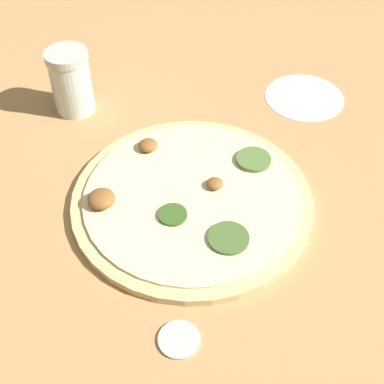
# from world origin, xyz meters

# --- Properties ---
(ground_plane) EXTENTS (3.00, 3.00, 0.00)m
(ground_plane) POSITION_xyz_m (0.00, 0.00, 0.00)
(ground_plane) COLOR tan
(pizza) EXTENTS (0.32, 0.32, 0.03)m
(pizza) POSITION_xyz_m (0.00, -0.00, 0.01)
(pizza) COLOR #D6B77A
(pizza) RESTS_ON ground_plane
(spice_jar) EXTENTS (0.07, 0.07, 0.10)m
(spice_jar) POSITION_xyz_m (-0.00, -0.28, 0.05)
(spice_jar) COLOR silver
(spice_jar) RESTS_ON ground_plane
(loose_cap) EXTENTS (0.05, 0.05, 0.01)m
(loose_cap) POSITION_xyz_m (0.15, 0.14, 0.00)
(loose_cap) COLOR beige
(loose_cap) RESTS_ON ground_plane
(flour_patch) EXTENTS (0.13, 0.13, 0.00)m
(flour_patch) POSITION_xyz_m (-0.30, -0.05, 0.00)
(flour_patch) COLOR white
(flour_patch) RESTS_ON ground_plane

